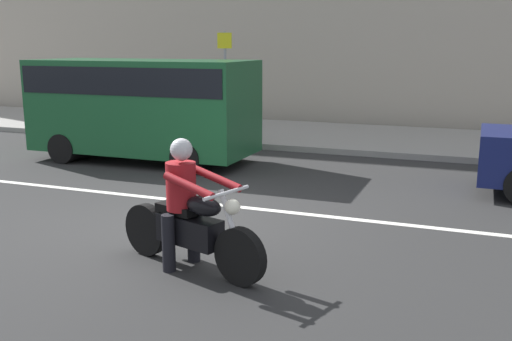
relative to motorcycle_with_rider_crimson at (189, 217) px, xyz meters
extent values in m
plane|color=#272727|center=(-0.92, 1.67, -0.62)|extent=(80.00, 80.00, 0.00)
cube|color=gray|center=(-0.92, 9.67, -0.55)|extent=(40.00, 4.40, 0.14)
cube|color=silver|center=(-0.01, 2.57, -0.61)|extent=(18.00, 0.14, 0.01)
cylinder|color=black|center=(0.72, -0.22, -0.30)|extent=(0.64, 0.30, 0.64)
cylinder|color=black|center=(-0.70, 0.21, -0.30)|extent=(0.64, 0.30, 0.64)
cylinder|color=silver|center=(0.61, -0.19, 0.03)|extent=(0.34, 0.15, 0.74)
cube|color=black|center=(0.01, 0.00, -0.16)|extent=(0.86, 0.51, 0.32)
ellipsoid|color=black|center=(0.22, -0.07, 0.16)|extent=(0.53, 0.37, 0.22)
cube|color=black|center=(-0.16, 0.05, 0.06)|extent=(0.57, 0.38, 0.10)
cylinder|color=silver|center=(0.55, -0.17, 0.37)|extent=(0.24, 0.68, 0.04)
sphere|color=silver|center=(0.62, -0.19, 0.23)|extent=(0.17, 0.17, 0.17)
cylinder|color=silver|center=(-0.23, 0.24, -0.28)|extent=(0.69, 0.27, 0.07)
cylinder|color=black|center=(-0.18, -0.16, -0.29)|extent=(0.19, 0.19, 0.66)
cylinder|color=black|center=(-0.06, 0.23, -0.29)|extent=(0.19, 0.19, 0.66)
cylinder|color=maroon|center=(-0.10, 0.03, 0.34)|extent=(0.42, 0.42, 0.55)
cylinder|color=maroon|center=(0.16, -0.28, 0.44)|extent=(0.69, 0.29, 0.22)
cylinder|color=maroon|center=(0.29, 0.14, 0.44)|extent=(0.69, 0.29, 0.22)
sphere|color=tan|center=(-0.08, 0.02, 0.73)|extent=(0.20, 0.20, 0.20)
sphere|color=#B7B7BC|center=(-0.08, 0.02, 0.76)|extent=(0.25, 0.25, 0.25)
cube|color=#164C28|center=(-3.86, 5.26, 0.59)|extent=(4.80, 1.90, 1.94)
cube|color=black|center=(-3.86, 5.26, 1.17)|extent=(4.66, 1.93, 0.56)
cylinder|color=black|center=(-2.37, 5.26, -0.30)|extent=(0.64, 1.96, 0.64)
cylinder|color=black|center=(-5.34, 5.26, -0.30)|extent=(0.64, 1.96, 0.64)
cylinder|color=gray|center=(-4.02, 9.98, 0.88)|extent=(0.08, 0.08, 2.71)
cube|color=yellow|center=(-4.02, 9.95, 1.98)|extent=(0.44, 0.03, 0.44)
camera|label=1|loc=(3.00, -5.62, 1.91)|focal=41.05mm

